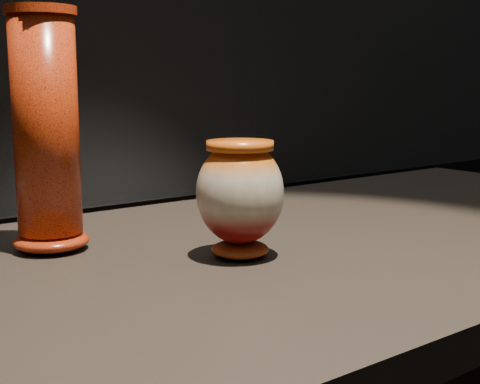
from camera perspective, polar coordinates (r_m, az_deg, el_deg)
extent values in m
cube|color=black|center=(1.04, 1.09, -6.06)|extent=(2.00, 0.80, 0.05)
ellipsoid|color=maroon|center=(0.97, 0.00, -4.90)|extent=(0.11, 0.11, 0.02)
ellipsoid|color=beige|center=(0.95, 0.00, -0.06)|extent=(0.16, 0.16, 0.15)
cylinder|color=orange|center=(0.95, 0.00, 4.00)|extent=(0.12, 0.12, 0.01)
ellipsoid|color=#DA4A0E|center=(1.05, -15.78, -3.99)|extent=(0.13, 0.13, 0.03)
cylinder|color=#DA4A0E|center=(1.02, -16.22, 5.41)|extent=(0.11, 0.11, 0.32)
cylinder|color=#DA4A0E|center=(1.03, -16.67, 14.63)|extent=(0.12, 0.12, 0.01)
imported|color=black|center=(4.96, -15.99, 5.55)|extent=(0.72, 0.64, 1.66)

